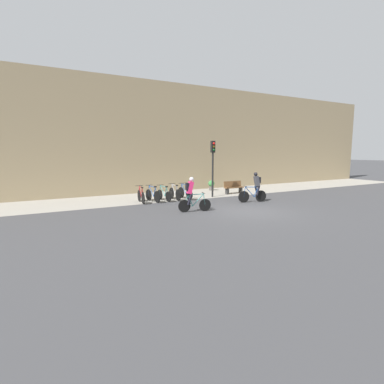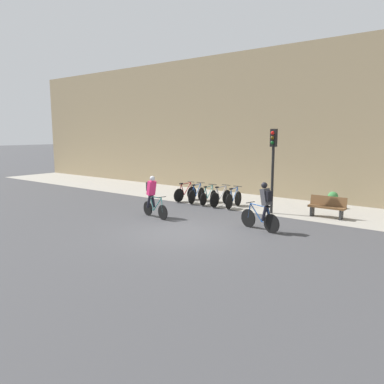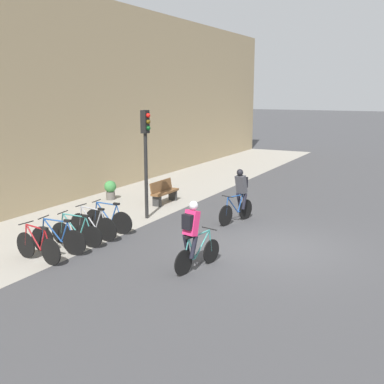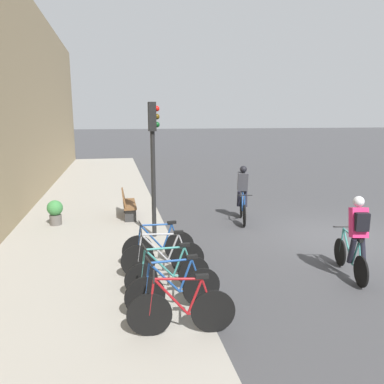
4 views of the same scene
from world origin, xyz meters
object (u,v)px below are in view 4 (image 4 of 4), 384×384
parked_bike_1 (174,288)px  parked_bike_4 (159,246)px  cyclist_pink (356,235)px  cyclist_grey (243,192)px  parked_bike_2 (168,273)px  bench (128,204)px  potted_plant (55,211)px  parked_bike_3 (163,257)px  parked_bike_0 (182,310)px  traffic_light_pole (153,145)px

parked_bike_1 → parked_bike_4: parked_bike_4 is taller
cyclist_pink → cyclist_grey: 4.84m
parked_bike_2 → bench: (5.69, 0.54, 0.08)m
parked_bike_4 → potted_plant: 4.68m
cyclist_grey → parked_bike_4: bearing=135.2°
parked_bike_4 → parked_bike_3: bearing=-179.9°
bench → potted_plant: bench is taller
parked_bike_1 → parked_bike_0: bearing=180.0°
parked_bike_0 → cyclist_pink: bearing=-71.7°
cyclist_pink → potted_plant: size_ratio=2.24×
parked_bike_3 → parked_bike_2: bearing=-179.9°
traffic_light_pole → potted_plant: bearing=58.7°
parked_bike_0 → parked_bike_4: size_ratio=1.00×
parked_bike_1 → parked_bike_2: parked_bike_1 is taller
cyclist_pink → parked_bike_1: bearing=97.9°
parked_bike_3 → bench: size_ratio=1.17×
cyclist_pink → bench: cyclist_pink is taller
parked_bike_4 → traffic_light_pole: bearing=-3.4°
parked_bike_1 → parked_bike_3: (1.47, -0.00, 0.01)m
cyclist_grey → traffic_light_pole: bearing=110.4°
parked_bike_0 → parked_bike_3: 2.20m
parked_bike_4 → bench: size_ratio=1.11×
parked_bike_2 → traffic_light_pole: bearing=-1.9°
cyclist_pink → parked_bike_1: (-0.53, 3.83, -0.53)m
cyclist_pink → potted_plant: bearing=50.6°
parked_bike_4 → potted_plant: (3.77, 2.79, 0.02)m
parked_bike_3 → potted_plant: parked_bike_3 is taller
cyclist_pink → potted_plant: (5.44, 6.61, -0.51)m
cyclist_grey → bench: size_ratio=1.19×
traffic_light_pole → potted_plant: 4.00m
parked_bike_0 → parked_bike_4: 2.94m
traffic_light_pole → bench: size_ratio=2.45×
potted_plant → traffic_light_pole: bearing=-121.3°
parked_bike_3 → potted_plant: size_ratio=2.25×
cyclist_grey → parked_bike_0: size_ratio=1.07×
parked_bike_0 → parked_bike_3: (2.20, -0.00, 0.01)m
parked_bike_0 → bench: (7.16, 0.54, 0.05)m
parked_bike_0 → potted_plant: parked_bike_0 is taller
parked_bike_0 → parked_bike_1: parked_bike_1 is taller
parked_bike_3 → potted_plant: (4.50, 2.79, 0.02)m
parked_bike_3 → parked_bike_4: size_ratio=1.05×
parked_bike_2 → parked_bike_4: bearing=0.1°
cyclist_pink → parked_bike_1: 3.90m
traffic_light_pole → potted_plant: traffic_light_pole is taller
parked_bike_1 → bench: parked_bike_1 is taller
parked_bike_2 → parked_bike_0: bearing=179.9°
cyclist_pink → cyclist_grey: bearing=8.8°
parked_bike_1 → traffic_light_pole: 4.72m
cyclist_grey → parked_bike_4: size_ratio=1.07×
parked_bike_1 → bench: (6.42, 0.54, 0.05)m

